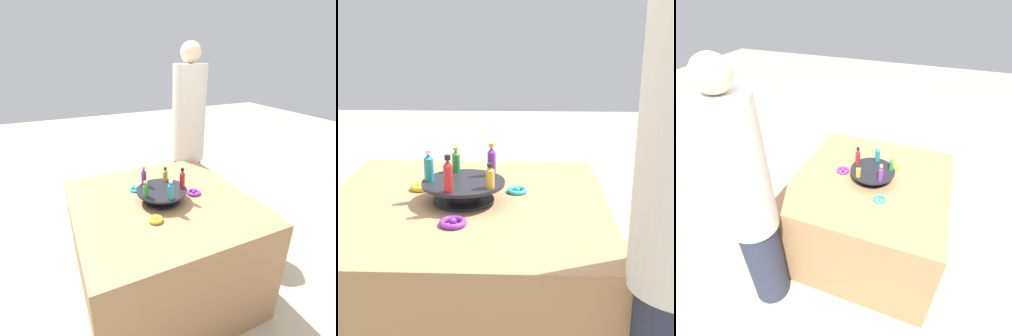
{
  "view_description": "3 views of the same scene",
  "coord_description": "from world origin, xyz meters",
  "views": [
    {
      "loc": [
        -1.29,
        0.56,
        1.55
      ],
      "look_at": [
        0.11,
        -0.09,
        0.87
      ],
      "focal_mm": 28.0,
      "sensor_mm": 36.0,
      "label": 1
    },
    {
      "loc": [
        0.22,
        -1.63,
        1.34
      ],
      "look_at": [
        0.16,
        -0.14,
        0.89
      ],
      "focal_mm": 50.0,
      "sensor_mm": 36.0,
      "label": 2
    },
    {
      "loc": [
        1.43,
        0.32,
        1.87
      ],
      "look_at": [
        0.17,
        -0.15,
        0.89
      ],
      "focal_mm": 28.0,
      "sensor_mm": 36.0,
      "label": 3
    }
  ],
  "objects": [
    {
      "name": "ribbon_bow_purple",
      "position": [
        -0.01,
        -0.22,
        0.72
      ],
      "size": [
        0.09,
        0.09,
        0.03
      ],
      "color": "purple",
      "rests_on": "party_table"
    },
    {
      "name": "ribbon_bow_gold",
      "position": [
        -0.19,
        0.12,
        0.73
      ],
      "size": [
        0.08,
        0.08,
        0.03
      ],
      "color": "gold",
      "rests_on": "party_table"
    },
    {
      "name": "display_stand",
      "position": [
        0.0,
        0.0,
        0.76
      ],
      "size": [
        0.31,
        0.31,
        0.08
      ],
      "color": "black",
      "rests_on": "party_table"
    },
    {
      "name": "bottle_teal",
      "position": [
        -0.13,
        -0.0,
        0.85
      ],
      "size": [
        0.04,
        0.04,
        0.12
      ],
      "color": "teal",
      "rests_on": "display_stand"
    },
    {
      "name": "bottle_gold",
      "position": [
        0.1,
        -0.07,
        0.83
      ],
      "size": [
        0.03,
        0.03,
        0.09
      ],
      "color": "gold",
      "rests_on": "display_stand"
    },
    {
      "name": "ribbon_bow_teal",
      "position": [
        0.2,
        0.1,
        0.72
      ],
      "size": [
        0.08,
        0.08,
        0.02
      ],
      "color": "#2DB7CC",
      "rests_on": "party_table"
    },
    {
      "name": "party_table",
      "position": [
        0.0,
        0.0,
        0.36
      ],
      "size": [
        1.07,
        1.07,
        0.71
      ],
      "color": "#9E754C",
      "rests_on": "ground_plane"
    },
    {
      "name": "bottle_purple",
      "position": [
        0.1,
        0.08,
        0.85
      ],
      "size": [
        0.03,
        0.03,
        0.13
      ],
      "color": "#702D93",
      "rests_on": "display_stand"
    },
    {
      "name": "bottle_red",
      "position": [
        -0.04,
        -0.12,
        0.85
      ],
      "size": [
        0.03,
        0.03,
        0.13
      ],
      "color": "#B21E23",
      "rests_on": "display_stand"
    },
    {
      "name": "bottle_green",
      "position": [
        -0.04,
        0.12,
        0.84
      ],
      "size": [
        0.03,
        0.03,
        0.1
      ],
      "color": "#288438",
      "rests_on": "display_stand"
    }
  ]
}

